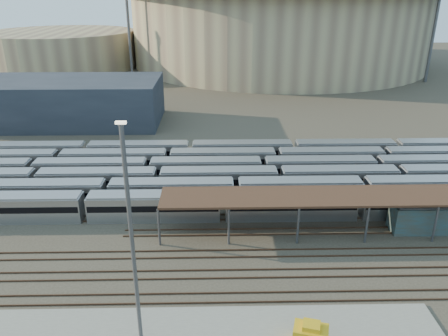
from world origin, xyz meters
name	(u,v)px	position (x,y,z in m)	size (l,w,h in m)	color
ground	(224,250)	(0.00, 0.00, 0.00)	(420.00, 420.00, 0.00)	#383026
subway_trains	(225,176)	(0.52, 18.50, 1.80)	(131.56, 23.90, 3.60)	#B0B1B5
inspection_shed	(396,197)	(22.00, 4.00, 4.98)	(60.30, 6.00, 5.30)	#504F54
empty_tracks	(225,274)	(0.00, -5.00, 0.09)	(170.00, 9.62, 0.18)	#4C3323
stadium	(278,22)	(25.00, 140.00, 16.47)	(124.00, 124.00, 32.50)	tan
secondary_arena	(63,50)	(-60.00, 130.00, 7.00)	(56.00, 56.00, 14.00)	tan
service_building	(69,101)	(-35.00, 55.00, 5.00)	(42.00, 20.00, 10.00)	#1E232D
floodlight_0	(128,16)	(-30.00, 110.00, 20.65)	(4.00, 1.00, 38.40)	#504F54
floodlight_2	(436,17)	(70.00, 100.00, 20.65)	(4.00, 1.00, 38.40)	#504F54
floodlight_3	(194,9)	(-10.00, 160.00, 20.65)	(4.00, 1.00, 38.40)	#504F54
yard_light_pole	(132,241)	(-7.91, -14.56, 10.54)	(0.81, 0.36, 20.50)	#504F54
yellow_equipment	(310,336)	(7.29, -15.67, 1.15)	(3.03, 1.89, 1.89)	#C29612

